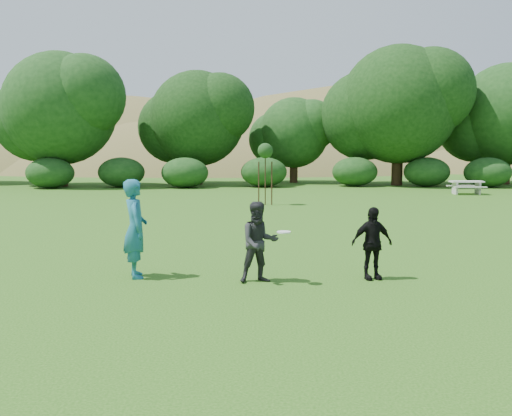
{
  "coord_description": "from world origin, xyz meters",
  "views": [
    {
      "loc": [
        -0.09,
        -11.71,
        2.69
      ],
      "look_at": [
        0.0,
        3.0,
        1.1
      ],
      "focal_mm": 40.0,
      "sensor_mm": 36.0,
      "label": 1
    }
  ],
  "objects_px": {
    "player_black": "(372,243)",
    "player_grey": "(259,242)",
    "picnic_table": "(466,185)",
    "sapling": "(265,152)",
    "player_teal": "(135,229)"
  },
  "relations": [
    {
      "from": "player_black",
      "to": "player_grey",
      "type": "bearing_deg",
      "value": 173.3
    },
    {
      "from": "player_grey",
      "to": "picnic_table",
      "type": "xyz_separation_m",
      "value": [
        11.98,
        20.94,
        -0.29
      ]
    },
    {
      "from": "player_black",
      "to": "sapling",
      "type": "xyz_separation_m",
      "value": [
        -1.83,
        14.82,
        1.68
      ]
    },
    {
      "from": "sapling",
      "to": "picnic_table",
      "type": "relative_size",
      "value": 1.58
    },
    {
      "from": "player_grey",
      "to": "sapling",
      "type": "relative_size",
      "value": 0.57
    },
    {
      "from": "sapling",
      "to": "player_teal",
      "type": "bearing_deg",
      "value": -101.58
    },
    {
      "from": "player_teal",
      "to": "player_black",
      "type": "relative_size",
      "value": 1.37
    },
    {
      "from": "picnic_table",
      "to": "sapling",
      "type": "bearing_deg",
      "value": -152.99
    },
    {
      "from": "player_teal",
      "to": "picnic_table",
      "type": "xyz_separation_m",
      "value": [
        14.51,
        20.48,
        -0.5
      ]
    },
    {
      "from": "player_black",
      "to": "player_teal",
      "type": "bearing_deg",
      "value": 164.58
    },
    {
      "from": "player_grey",
      "to": "sapling",
      "type": "distance_m",
      "value": 15.16
    },
    {
      "from": "sapling",
      "to": "player_grey",
      "type": "bearing_deg",
      "value": -91.74
    },
    {
      "from": "player_grey",
      "to": "picnic_table",
      "type": "relative_size",
      "value": 0.9
    },
    {
      "from": "player_grey",
      "to": "player_black",
      "type": "relative_size",
      "value": 1.09
    },
    {
      "from": "sapling",
      "to": "picnic_table",
      "type": "height_order",
      "value": "sapling"
    }
  ]
}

